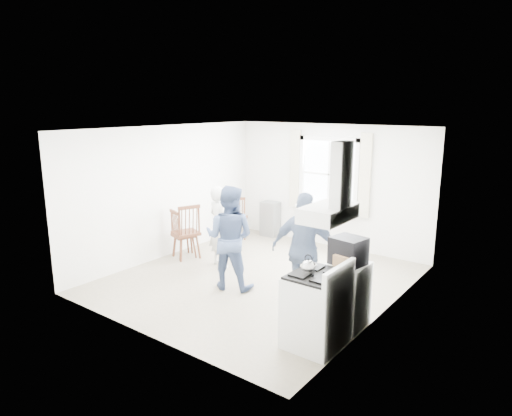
{
  "coord_description": "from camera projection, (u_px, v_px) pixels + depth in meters",
  "views": [
    {
      "loc": [
        4.48,
        -6.05,
        3.0
      ],
      "look_at": [
        -0.21,
        0.2,
        1.21
      ],
      "focal_mm": 32.0,
      "sensor_mm": 36.0,
      "label": 1
    }
  ],
  "objects": [
    {
      "name": "room_shell",
      "position": [
        259.0,
        207.0,
        7.71
      ],
      "size": [
        4.62,
        5.12,
        2.64
      ],
      "color": "gray",
      "rests_on": "ground"
    },
    {
      "name": "potted_plant",
      "position": [
        344.0,
        203.0,
        9.36
      ],
      "size": [
        0.21,
        0.21,
        0.33
      ],
      "primitive_type": "imported",
      "rotation": [
        0.0,
        0.0,
        -0.18
      ],
      "color": "#36793A",
      "rests_on": "window_assembly"
    },
    {
      "name": "windsor_chair_c",
      "position": [
        188.0,
        226.0,
        8.87
      ],
      "size": [
        0.6,
        0.6,
        1.11
      ],
      "color": "#4E2919",
      "rests_on": "ground"
    },
    {
      "name": "kettle",
      "position": [
        308.0,
        267.0,
        5.61
      ],
      "size": [
        0.18,
        0.18,
        0.25
      ],
      "color": "silver",
      "rests_on": "gas_stove"
    },
    {
      "name": "person_left",
      "position": [
        219.0,
        227.0,
        8.48
      ],
      "size": [
        0.72,
        0.72,
        1.54
      ],
      "primitive_type": "imported",
      "rotation": [
        0.0,
        0.0,
        2.79
      ],
      "color": "silver",
      "rests_on": "ground"
    },
    {
      "name": "stereo_stack",
      "position": [
        348.0,
        251.0,
        6.08
      ],
      "size": [
        0.47,
        0.44,
        0.37
      ],
      "color": "black",
      "rests_on": "low_cabinet"
    },
    {
      "name": "shelf_unit",
      "position": [
        270.0,
        219.0,
        10.55
      ],
      "size": [
        0.4,
        0.3,
        0.8
      ],
      "primitive_type": "cube",
      "color": "gray",
      "rests_on": "ground"
    },
    {
      "name": "person_mid",
      "position": [
        229.0,
        237.0,
        7.46
      ],
      "size": [
        1.06,
        1.06,
        1.73
      ],
      "primitive_type": "imported",
      "rotation": [
        0.0,
        0.0,
        3.47
      ],
      "color": "#44567E",
      "rests_on": "ground"
    },
    {
      "name": "range_hood",
      "position": [
        333.0,
        200.0,
        5.32
      ],
      "size": [
        0.45,
        0.76,
        0.94
      ],
      "color": "white",
      "rests_on": "room_shell"
    },
    {
      "name": "low_cabinet",
      "position": [
        347.0,
        295.0,
        6.24
      ],
      "size": [
        0.5,
        0.55,
        0.9
      ],
      "primitive_type": "cube",
      "color": "white",
      "rests_on": "ground"
    },
    {
      "name": "windsor_chair_b",
      "position": [
        179.0,
        229.0,
        8.97
      ],
      "size": [
        0.53,
        0.52,
        0.98
      ],
      "color": "#4E2919",
      "rests_on": "ground"
    },
    {
      "name": "windsor_chair_a",
      "position": [
        237.0,
        213.0,
        10.24
      ],
      "size": [
        0.57,
        0.56,
        0.99
      ],
      "color": "#4E2919",
      "rests_on": "ground"
    },
    {
      "name": "cardboard_box",
      "position": [
        345.0,
        262.0,
        5.97
      ],
      "size": [
        0.28,
        0.21,
        0.17
      ],
      "primitive_type": "cube",
      "rotation": [
        0.0,
        0.0,
        -0.11
      ],
      "color": "#AB8052",
      "rests_on": "low_cabinet"
    },
    {
      "name": "gas_stove",
      "position": [
        317.0,
        309.0,
        5.73
      ],
      "size": [
        0.68,
        0.76,
        1.12
      ],
      "color": "silver",
      "rests_on": "ground"
    },
    {
      "name": "window_assembly",
      "position": [
        328.0,
        179.0,
        9.58
      ],
      "size": [
        1.88,
        0.24,
        1.7
      ],
      "color": "white",
      "rests_on": "room_shell"
    },
    {
      "name": "person_right",
      "position": [
        305.0,
        250.0,
        6.8
      ],
      "size": [
        1.27,
        1.27,
        1.74
      ],
      "primitive_type": "imported",
      "rotation": [
        0.0,
        0.0,
        3.43
      ],
      "color": "navy",
      "rests_on": "ground"
    }
  ]
}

